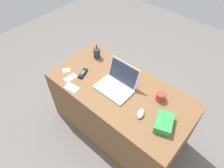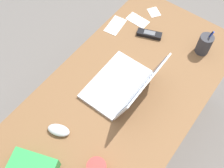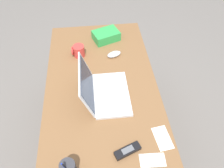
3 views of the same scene
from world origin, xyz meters
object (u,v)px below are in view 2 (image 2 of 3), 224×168
Objects in this scene: laptop at (124,85)px; computer_mouse at (59,130)px; cordless_phone at (149,34)px; pen_holder at (204,44)px.

laptop reaches higher than computer_mouse.
pen_holder is (-0.08, 0.29, 0.05)m from cordless_phone.
computer_mouse is at bearing -16.47° from laptop.
cordless_phone is 0.92× the size of pen_holder.
laptop is 0.39m from cordless_phone.
pen_holder reaches higher than cordless_phone.
cordless_phone is at bearing 158.34° from computer_mouse.
cordless_phone is (-0.38, -0.09, -0.04)m from laptop.
computer_mouse is 0.72× the size of cordless_phone.
laptop is at bearing -23.41° from pen_holder.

